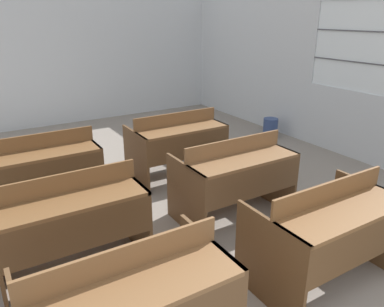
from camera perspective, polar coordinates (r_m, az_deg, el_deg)
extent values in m
cube|color=silver|center=(7.40, -20.91, 14.37)|extent=(6.57, 0.06, 2.70)
cube|color=silver|center=(6.05, 20.91, 4.83)|extent=(0.06, 7.34, 0.97)
cube|color=silver|center=(7.32, 8.74, 17.01)|extent=(0.06, 3.18, 1.19)
cube|color=white|center=(5.78, 23.59, 14.73)|extent=(0.02, 1.32, 1.19)
cube|color=#4C4C51|center=(5.78, 23.19, 12.76)|extent=(0.02, 1.32, 0.02)
cube|color=#4C4C51|center=(5.75, 23.77, 16.72)|extent=(0.02, 1.32, 0.02)
cube|color=brown|center=(2.55, 2.68, -19.34)|extent=(0.03, 0.70, 0.68)
cube|color=brown|center=(2.02, -8.05, -19.99)|extent=(1.13, 0.35, 0.03)
cube|color=brown|center=(2.09, -10.07, -15.41)|extent=(1.13, 0.02, 0.16)
cube|color=brown|center=(2.48, -11.61, -19.46)|extent=(1.13, 0.27, 0.03)
cube|color=#54371E|center=(2.77, 11.49, -16.09)|extent=(0.03, 0.70, 0.68)
cube|color=#54371E|center=(3.52, 25.03, -9.27)|extent=(0.03, 0.70, 0.68)
cube|color=brown|center=(2.87, 22.59, -8.28)|extent=(1.13, 0.35, 0.03)
cube|color=#54371E|center=(2.88, 24.77, -12.46)|extent=(1.07, 0.02, 0.31)
cube|color=brown|center=(2.92, 20.27, -5.45)|extent=(1.13, 0.02, 0.16)
cube|color=brown|center=(3.21, 16.32, -9.84)|extent=(1.13, 0.27, 0.03)
cube|color=#54371E|center=(3.34, 15.88, -13.64)|extent=(1.07, 0.04, 0.04)
cube|color=#55381F|center=(3.37, -8.83, -8.78)|extent=(0.03, 0.70, 0.68)
cube|color=brown|center=(2.93, -17.82, -7.08)|extent=(1.13, 0.35, 0.03)
cube|color=#55381F|center=(2.87, -16.61, -11.43)|extent=(1.07, 0.02, 0.31)
cube|color=brown|center=(3.04, -18.80, -4.23)|extent=(1.13, 0.02, 0.16)
cube|color=brown|center=(3.39, -19.01, -8.39)|extent=(1.13, 0.27, 0.03)
cube|color=#55381F|center=(3.52, -18.53, -12.05)|extent=(1.07, 0.04, 0.04)
cube|color=brown|center=(3.57, -0.98, -6.75)|extent=(0.03, 0.70, 0.68)
cube|color=brown|center=(4.18, 12.15, -2.99)|extent=(0.03, 0.70, 0.68)
cube|color=brown|center=(3.59, 8.00, -1.03)|extent=(1.13, 0.35, 0.03)
cube|color=brown|center=(3.55, 9.54, -4.40)|extent=(1.07, 0.02, 0.31)
cube|color=brown|center=(3.68, 6.46, 1.12)|extent=(1.13, 0.02, 0.16)
cube|color=brown|center=(3.98, 4.27, -2.86)|extent=(1.13, 0.27, 0.03)
cube|color=brown|center=(4.09, 4.18, -6.15)|extent=(1.07, 0.04, 0.04)
cube|color=#55381F|center=(4.37, -14.70, -2.17)|extent=(0.03, 0.70, 0.68)
cube|color=brown|center=(3.99, -21.89, -0.17)|extent=(1.13, 0.35, 0.03)
cube|color=#55381F|center=(3.89, -21.11, -3.23)|extent=(1.07, 0.02, 0.31)
cube|color=brown|center=(4.11, -22.48, 1.74)|extent=(1.13, 0.02, 0.16)
cube|color=brown|center=(4.44, -22.37, -1.89)|extent=(1.13, 0.27, 0.03)
cube|color=#55381F|center=(4.54, -21.94, -4.87)|extent=(1.07, 0.04, 0.04)
cube|color=brown|center=(4.54, -8.53, -0.81)|extent=(0.03, 0.70, 0.68)
cube|color=brown|center=(5.04, 3.03, 1.55)|extent=(0.03, 0.70, 0.68)
cube|color=brown|center=(4.52, -1.43, 3.68)|extent=(1.13, 0.35, 0.03)
cube|color=brown|center=(4.44, -0.34, 1.07)|extent=(1.07, 0.02, 0.31)
cube|color=brown|center=(4.63, -2.47, 5.29)|extent=(1.13, 0.02, 0.16)
cube|color=brown|center=(4.93, -3.69, 1.81)|extent=(1.13, 0.27, 0.03)
cube|color=brown|center=(5.02, -3.62, -0.95)|extent=(1.07, 0.04, 0.04)
cylinder|color=#33477A|center=(6.56, 11.86, 3.93)|extent=(0.25, 0.25, 0.31)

